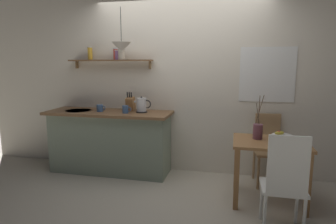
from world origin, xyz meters
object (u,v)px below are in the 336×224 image
(twig_vase, at_px, (258,131))
(pendant_lamp, at_px, (121,47))
(dining_chair_near, at_px, (285,181))
(electric_kettle, at_px, (142,105))
(dining_chair_far, at_px, (268,146))
(coffee_mug_spare, at_px, (126,109))
(fruit_bowl, at_px, (281,136))
(coffee_mug_by_sink, at_px, (100,108))
(knife_block, at_px, (130,103))
(dining_table, at_px, (270,153))

(twig_vase, xyz_separation_m, pendant_lamp, (-1.83, 0.37, 1.00))
(dining_chair_near, bearing_deg, electric_kettle, 146.22)
(dining_chair_far, distance_m, coffee_mug_spare, 2.02)
(fruit_bowl, bearing_deg, twig_vase, -179.92)
(dining_chair_far, height_order, pendant_lamp, pendant_lamp)
(dining_chair_near, distance_m, coffee_mug_spare, 2.28)
(twig_vase, distance_m, coffee_mug_by_sink, 2.21)
(fruit_bowl, relative_size, electric_kettle, 0.92)
(knife_block, xyz_separation_m, pendant_lamp, (-0.05, -0.17, 0.81))
(dining_chair_far, height_order, knife_block, knife_block)
(dining_chair_far, relative_size, coffee_mug_by_sink, 6.90)
(fruit_bowl, distance_m, coffee_mug_spare, 2.06)
(twig_vase, height_order, coffee_mug_spare, twig_vase)
(dining_table, xyz_separation_m, coffee_mug_by_sink, (-2.32, 0.44, 0.38))
(electric_kettle, distance_m, pendant_lamp, 0.85)
(coffee_mug_by_sink, bearing_deg, knife_block, 23.80)
(dining_chair_far, height_order, electric_kettle, electric_kettle)
(knife_block, bearing_deg, twig_vase, -17.00)
(fruit_bowl, xyz_separation_m, knife_block, (-2.04, 0.54, 0.25))
(dining_chair_near, relative_size, fruit_bowl, 4.34)
(dining_table, relative_size, dining_chair_far, 0.89)
(electric_kettle, bearing_deg, knife_block, 151.77)
(dining_chair_near, height_order, twig_vase, twig_vase)
(dining_table, distance_m, coffee_mug_by_sink, 2.39)
(fruit_bowl, distance_m, knife_block, 2.12)
(dining_table, distance_m, dining_chair_far, 0.61)
(dining_table, bearing_deg, coffee_mug_spare, 168.35)
(electric_kettle, xyz_separation_m, coffee_mug_spare, (-0.20, -0.11, -0.05))
(dining_chair_near, relative_size, coffee_mug_spare, 7.59)
(knife_block, bearing_deg, dining_table, -17.99)
(knife_block, height_order, pendant_lamp, pendant_lamp)
(dining_chair_near, relative_size, pendant_lamp, 1.64)
(knife_block, height_order, coffee_mug_by_sink, knife_block)
(dining_table, height_order, fruit_bowl, fruit_bowl)
(fruit_bowl, bearing_deg, dining_table, -147.71)
(dining_chair_near, bearing_deg, coffee_mug_spare, 151.53)
(dining_chair_near, xyz_separation_m, twig_vase, (-0.20, 0.75, 0.29))
(twig_vase, bearing_deg, dining_chair_far, 70.36)
(coffee_mug_by_sink, height_order, pendant_lamp, pendant_lamp)
(twig_vase, bearing_deg, electric_kettle, 164.67)
(coffee_mug_spare, height_order, pendant_lamp, pendant_lamp)
(coffee_mug_by_sink, bearing_deg, coffee_mug_spare, -7.16)
(dining_chair_far, distance_m, coffee_mug_by_sink, 2.41)
(dining_chair_near, distance_m, electric_kettle, 2.18)
(pendant_lamp, bearing_deg, electric_kettle, 11.95)
(dining_table, height_order, electric_kettle, electric_kettle)
(dining_chair_near, xyz_separation_m, pendant_lamp, (-2.03, 1.13, 1.30))
(dining_chair_far, xyz_separation_m, knife_block, (-1.96, 0.02, 0.51))
(coffee_mug_by_sink, bearing_deg, dining_chair_near, -25.17)
(coffee_mug_spare, bearing_deg, dining_chair_far, 6.20)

